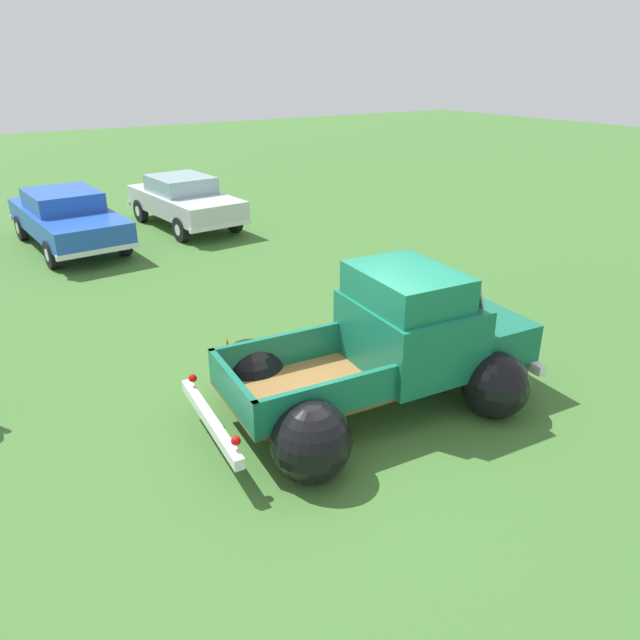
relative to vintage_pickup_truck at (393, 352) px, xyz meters
name	(u,v)px	position (x,y,z in m)	size (l,w,h in m)	color
ground_plane	(367,407)	(-0.39, 0.04, -0.76)	(80.00, 80.00, 0.00)	#3D6B2D
vintage_pickup_truck	(393,352)	(0.00, 0.00, 0.00)	(4.77, 3.10, 1.96)	black
show_car_0	(67,217)	(-2.00, 10.48, 0.03)	(2.15, 4.82, 1.43)	black
show_car_1	(184,200)	(1.27, 10.81, 0.02)	(2.09, 4.40, 1.43)	black
lane_cone_0	(228,357)	(-1.59, 1.95, -0.45)	(0.36, 0.36, 0.63)	black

